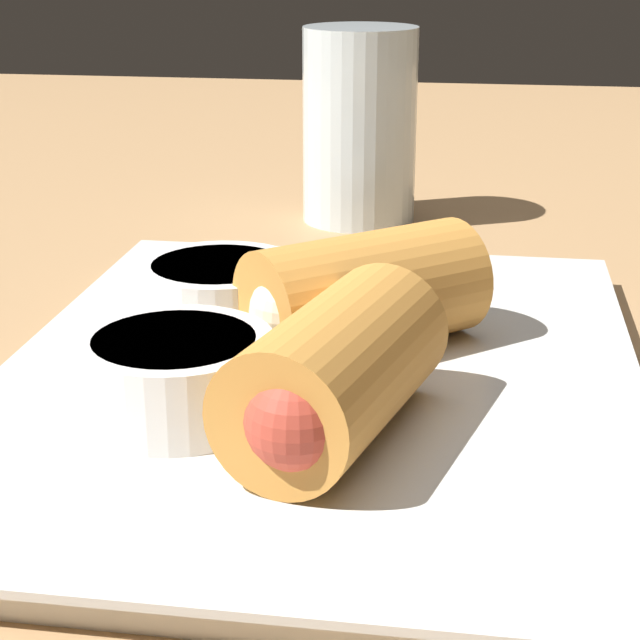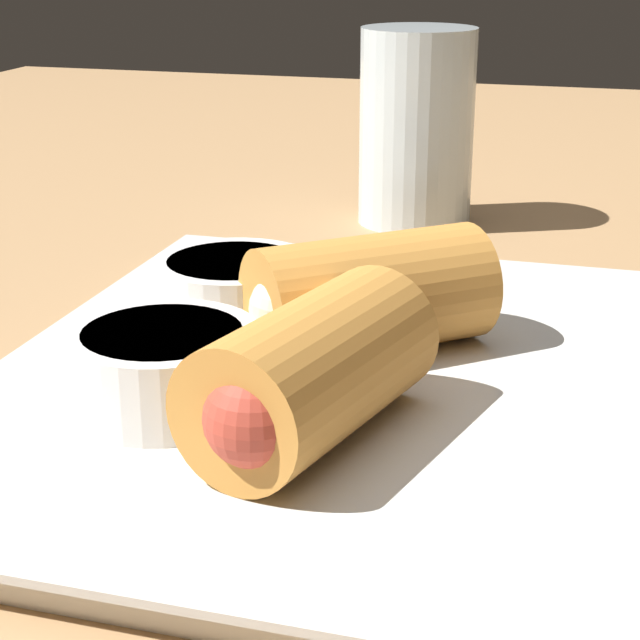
% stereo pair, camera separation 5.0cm
% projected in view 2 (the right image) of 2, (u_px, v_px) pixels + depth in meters
% --- Properties ---
extents(table_surface, '(1.80, 1.40, 0.02)m').
position_uv_depth(table_surface, '(376.00, 391.00, 0.47)').
color(table_surface, '#A87F54').
rests_on(table_surface, ground).
extents(serving_plate, '(0.33, 0.25, 0.01)m').
position_uv_depth(serving_plate, '(320.00, 383.00, 0.43)').
color(serving_plate, silver).
rests_on(serving_plate, table_surface).
extents(roll_front_left, '(0.11, 0.07, 0.05)m').
position_uv_depth(roll_front_left, '(314.00, 378.00, 0.36)').
color(roll_front_left, '#C68438').
rests_on(roll_front_left, serving_plate).
extents(roll_front_right, '(0.10, 0.11, 0.05)m').
position_uv_depth(roll_front_right, '(370.00, 297.00, 0.43)').
color(roll_front_right, '#C68438').
rests_on(roll_front_right, serving_plate).
extents(dipping_bowl_near, '(0.07, 0.07, 0.03)m').
position_uv_depth(dipping_bowl_near, '(236.00, 287.00, 0.47)').
color(dipping_bowl_near, white).
rests_on(dipping_bowl_near, serving_plate).
extents(dipping_bowl_far, '(0.07, 0.07, 0.03)m').
position_uv_depth(dipping_bowl_far, '(164.00, 365.00, 0.39)').
color(dipping_bowl_far, white).
rests_on(dipping_bowl_far, serving_plate).
extents(drinking_glass, '(0.07, 0.07, 0.12)m').
position_uv_depth(drinking_glass, '(416.00, 127.00, 0.67)').
color(drinking_glass, silver).
rests_on(drinking_glass, table_surface).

